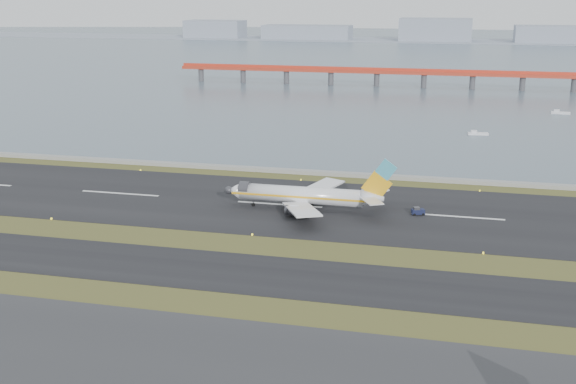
{
  "coord_description": "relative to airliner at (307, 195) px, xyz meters",
  "views": [
    {
      "loc": [
        39.22,
        -124.25,
        47.36
      ],
      "look_at": [
        3.91,
        22.0,
        5.48
      ],
      "focal_mm": 45.0,
      "sensor_mm": 36.0,
      "label": 1
    }
  ],
  "objects": [
    {
      "name": "pushback_tug",
      "position": [
        24.44,
        2.24,
        -2.58
      ],
      "size": [
        3.16,
        2.37,
        1.8
      ],
      "rotation": [
        0.0,
        0.0,
        0.31
      ],
      "color": "#141937",
      "rests_on": "ground"
    },
    {
      "name": "taxiway_strip",
      "position": [
        -7.0,
        -39.24,
        -3.41
      ],
      "size": [
        1000.0,
        18.0,
        0.1
      ],
      "primitive_type": "cube",
      "color": "black",
      "rests_on": "ground"
    },
    {
      "name": "airliner",
      "position": [
        0.0,
        0.0,
        0.0
      ],
      "size": [
        38.52,
        32.89,
        12.8
      ],
      "color": "white",
      "rests_on": "ground"
    },
    {
      "name": "ground",
      "position": [
        -7.0,
        -27.24,
        -3.46
      ],
      "size": [
        1000.0,
        1000.0,
        0.0
      ],
      "primitive_type": "plane",
      "color": "#344619",
      "rests_on": "ground"
    },
    {
      "name": "workboat_far",
      "position": [
        71.02,
        153.01,
        -2.9
      ],
      "size": [
        7.39,
        2.95,
        1.75
      ],
      "rotation": [
        0.0,
        0.0,
        -0.1
      ],
      "color": "white",
      "rests_on": "ground"
    },
    {
      "name": "runway_strip",
      "position": [
        -7.0,
        2.76,
        -3.41
      ],
      "size": [
        1000.0,
        45.0,
        0.1
      ],
      "primitive_type": "cube",
      "color": "black",
      "rests_on": "ground"
    },
    {
      "name": "workboat_near",
      "position": [
        38.26,
        99.95,
        -2.94
      ],
      "size": [
        6.99,
        3.08,
        1.64
      ],
      "rotation": [
        0.0,
        0.0,
        0.15
      ],
      "color": "white",
      "rests_on": "ground"
    },
    {
      "name": "seawall",
      "position": [
        -7.0,
        32.76,
        -2.96
      ],
      "size": [
        1000.0,
        2.5,
        1.0
      ],
      "primitive_type": "cube",
      "color": "gray",
      "rests_on": "ground"
    },
    {
      "name": "bay_water",
      "position": [
        -7.0,
        432.76,
        -3.46
      ],
      "size": [
        1400.0,
        800.0,
        1.3
      ],
      "primitive_type": "cube",
      "color": "#475766",
      "rests_on": "ground"
    },
    {
      "name": "red_pier",
      "position": [
        13.0,
        222.76,
        3.82
      ],
      "size": [
        260.0,
        5.0,
        10.2
      ],
      "color": "red",
      "rests_on": "ground"
    },
    {
      "name": "far_shoreline",
      "position": [
        6.62,
        592.76,
        2.61
      ],
      "size": [
        1400.0,
        80.0,
        60.5
      ],
      "color": "#8D96A6",
      "rests_on": "ground"
    }
  ]
}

